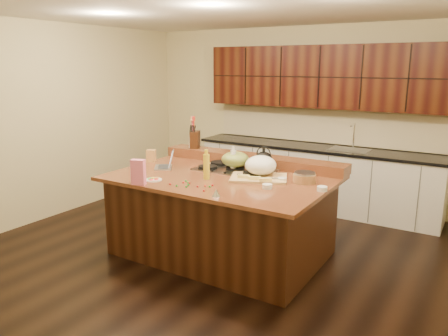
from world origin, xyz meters
The scene contains 34 objects.
room centered at (0.00, 0.00, 1.35)m, with size 5.52×5.02×2.72m.
island centered at (0.00, 0.00, 0.46)m, with size 2.40×1.60×0.92m.
back_ledge centered at (0.00, 0.70, 0.98)m, with size 2.40×0.30×0.12m, color black.
cooktop centered at (0.00, 0.30, 0.94)m, with size 0.92×0.52×0.05m.
back_counter centered at (0.30, 2.23, 0.98)m, with size 3.70×0.66×2.40m.
kettle centered at (0.30, 0.43, 1.06)m, with size 0.21×0.21×0.19m, color black.
green_bowl centered at (0.00, 0.30, 1.05)m, with size 0.32×0.32×0.18m, color olive.
laptop centered at (-0.76, -0.01, 0.97)m, with size 0.35×0.37×0.20m.
oil_bottle centered at (-0.07, -0.20, 1.06)m, with size 0.07×0.07×0.27m, color gold.
vinegar_bottle centered at (0.01, 0.23, 1.04)m, with size 0.06×0.06×0.25m, color silver.
wooden_tray centered at (0.40, 0.16, 1.03)m, with size 0.71×0.63×0.24m.
ramekin_a centered at (1.15, 0.02, 0.94)m, with size 0.10×0.10×0.04m, color white.
ramekin_b centered at (0.66, -0.19, 0.94)m, with size 0.10×0.10×0.04m, color white.
ramekin_c centered at (0.68, 0.12, 0.94)m, with size 0.10×0.10×0.04m, color white.
strainer_bowl centered at (0.88, 0.23, 0.97)m, with size 0.24×0.24×0.09m, color #996B3F.
kitchen_timer centered at (0.36, -0.68, 0.96)m, with size 0.08×0.08×0.07m, color silver.
pink_bag centered at (-0.54, -0.75, 1.05)m, with size 0.14×0.07×0.26m, color pink.
candy_plate centered at (-0.52, -0.55, 0.93)m, with size 0.18×0.18×0.01m, color white.
package_box centered at (-1.15, 0.15, 1.00)m, with size 0.11×0.08×0.15m, color #C78B46.
utensil_crock centered at (-0.88, 0.70, 1.11)m, with size 0.12×0.12×0.14m, color white.
knife_block centered at (-0.86, 0.70, 1.15)m, with size 0.11×0.18×0.22m, color black.
gumdrop_0 centered at (-0.17, -0.47, 0.93)m, with size 0.02×0.02×0.02m, color red.
gumdrop_1 centered at (-0.19, -0.41, 0.93)m, with size 0.02×0.02×0.02m, color #198C26.
gumdrop_2 centered at (0.09, -0.46, 0.93)m, with size 0.02×0.02×0.02m, color red.
gumdrop_3 centered at (0.15, -0.46, 0.93)m, with size 0.02×0.02×0.02m, color #198C26.
gumdrop_4 centered at (-0.25, -0.59, 0.93)m, with size 0.02×0.02×0.02m, color red.
gumdrop_5 centered at (-0.15, -0.61, 0.93)m, with size 0.02×0.02×0.02m, color #198C26.
gumdrop_6 centered at (0.04, -0.52, 0.93)m, with size 0.02×0.02×0.02m, color red.
gumdrop_7 centered at (-0.05, -0.59, 0.93)m, with size 0.02×0.02×0.02m, color #198C26.
gumdrop_8 centered at (0.18, -0.61, 0.93)m, with size 0.02×0.02×0.02m, color red.
gumdrop_9 centered at (-0.08, -0.51, 0.93)m, with size 0.02×0.02×0.02m, color #198C26.
gumdrop_10 centered at (0.14, -0.40, 0.93)m, with size 0.02×0.02×0.02m, color red.
gumdrop_11 centered at (-0.13, -0.45, 0.93)m, with size 0.02×0.02×0.02m, color #198C26.
gumdrop_12 centered at (-0.12, -0.45, 0.93)m, with size 0.02×0.02×0.02m, color red.
Camera 1 is at (2.49, -3.98, 2.12)m, focal length 35.00 mm.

